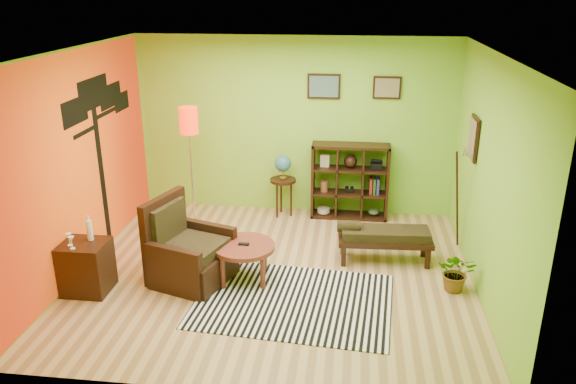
# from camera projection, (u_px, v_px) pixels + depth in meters

# --- Properties ---
(ground) EXTENTS (5.00, 5.00, 0.00)m
(ground) POSITION_uv_depth(u_px,v_px,m) (275.00, 274.00, 7.23)
(ground) COLOR tan
(ground) RESTS_ON ground
(room_shell) EXTENTS (5.04, 4.54, 2.82)m
(room_shell) POSITION_uv_depth(u_px,v_px,m) (266.00, 138.00, 6.63)
(room_shell) COLOR #83C933
(room_shell) RESTS_ON ground
(zebra_rug) EXTENTS (2.40, 1.82, 0.01)m
(zebra_rug) POSITION_uv_depth(u_px,v_px,m) (294.00, 300.00, 6.62)
(zebra_rug) COLOR white
(zebra_rug) RESTS_ON ground
(coffee_table) EXTENTS (0.78, 0.78, 0.50)m
(coffee_table) POSITION_uv_depth(u_px,v_px,m) (244.00, 250.00, 6.98)
(coffee_table) COLOR maroon
(coffee_table) RESTS_ON ground
(armchair) EXTENTS (1.10, 1.09, 1.06)m
(armchair) POSITION_uv_depth(u_px,v_px,m) (188.00, 256.00, 7.02)
(armchair) COLOR black
(armchair) RESTS_ON ground
(side_cabinet) EXTENTS (0.54, 0.49, 0.95)m
(side_cabinet) POSITION_uv_depth(u_px,v_px,m) (86.00, 267.00, 6.75)
(side_cabinet) COLOR black
(side_cabinet) RESTS_ON ground
(floor_lamp) EXTENTS (0.28, 0.28, 1.88)m
(floor_lamp) POSITION_uv_depth(u_px,v_px,m) (189.00, 132.00, 8.06)
(floor_lamp) COLOR silver
(floor_lamp) RESTS_ON ground
(globe_table) EXTENTS (0.41, 0.41, 1.00)m
(globe_table) POSITION_uv_depth(u_px,v_px,m) (283.00, 170.00, 8.82)
(globe_table) COLOR black
(globe_table) RESTS_ON ground
(cube_shelf) EXTENTS (1.20, 0.35, 1.20)m
(cube_shelf) POSITION_uv_depth(u_px,v_px,m) (351.00, 181.00, 8.81)
(cube_shelf) COLOR black
(cube_shelf) RESTS_ON ground
(bench) EXTENTS (1.28, 0.51, 0.58)m
(bench) POSITION_uv_depth(u_px,v_px,m) (383.00, 236.00, 7.46)
(bench) COLOR black
(bench) RESTS_ON ground
(potted_plant) EXTENTS (0.51, 0.56, 0.39)m
(potted_plant) POSITION_uv_depth(u_px,v_px,m) (456.00, 276.00, 6.79)
(potted_plant) COLOR #26661E
(potted_plant) RESTS_ON ground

